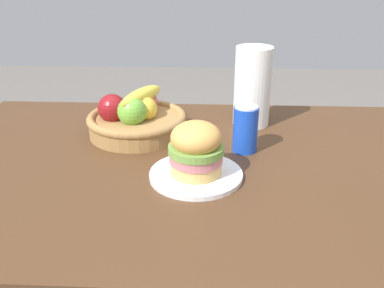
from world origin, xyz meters
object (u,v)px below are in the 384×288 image
at_px(plate, 196,175).
at_px(paper_towel_roll, 253,87).
at_px(sandwich, 196,148).
at_px(soda_can, 245,129).
at_px(fruit_basket, 136,118).

bearing_deg(plate, paper_towel_roll, 65.90).
height_order(sandwich, soda_can, sandwich).
xyz_separation_m(sandwich, paper_towel_roll, (0.16, 0.35, 0.05)).
height_order(soda_can, paper_towel_roll, paper_towel_roll).
bearing_deg(plate, fruit_basket, 125.67).
bearing_deg(fruit_basket, sandwich, -54.33).
relative_size(soda_can, fruit_basket, 0.43).
bearing_deg(soda_can, fruit_basket, 161.32).
distance_m(plate, paper_towel_roll, 0.40).
relative_size(soda_can, paper_towel_roll, 0.53).
bearing_deg(paper_towel_roll, plate, -114.10).
xyz_separation_m(plate, soda_can, (0.12, 0.15, 0.06)).
xyz_separation_m(plate, sandwich, (-0.00, -0.00, 0.07)).
xyz_separation_m(plate, paper_towel_roll, (0.16, 0.35, 0.11)).
distance_m(plate, soda_can, 0.21).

